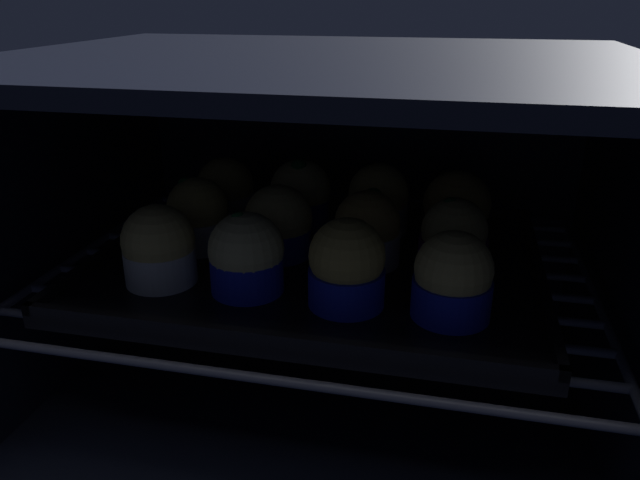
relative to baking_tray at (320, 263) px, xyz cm
name	(u,v)px	position (x,y,z in cm)	size (l,w,h in cm)	color
oven_cavity	(328,229)	(0.00, 3.79, 2.33)	(59.00, 47.00, 37.00)	black
oven_rack	(319,274)	(0.00, -0.46, -1.07)	(54.80, 42.00, 0.80)	#444756
baking_tray	(320,263)	(0.00, 0.00, 0.00)	(43.90, 34.93, 2.20)	black
muffin_row0_col0	(159,248)	(-13.39, -8.60, 3.94)	(6.79, 6.79, 7.55)	silver
muffin_row0_col1	(246,257)	(-4.85, -8.59, 3.86)	(6.90, 6.90, 7.62)	#1928B7
muffin_row0_col2	(347,266)	(4.47, -9.26, 4.15)	(6.70, 6.70, 7.94)	#1928B7
muffin_row0_col3	(453,280)	(13.42, -9.36, 3.91)	(6.70, 6.70, 7.57)	#1928B7
muffin_row1_col0	(198,216)	(-13.26, 0.14, 4.00)	(6.70, 6.70, 7.66)	silver
muffin_row1_col1	(278,224)	(-4.37, -0.03, 3.89)	(7.02, 7.02, 7.50)	#1928B7
muffin_row1_col2	(367,231)	(4.81, 0.05, 3.94)	(6.70, 6.70, 7.53)	silver
muffin_row1_col3	(454,239)	(13.27, 0.08, 3.84)	(6.70, 6.70, 7.45)	#7A238C
muffin_row2_col0	(226,192)	(-13.56, 8.90, 3.92)	(6.72, 6.72, 7.56)	silver
muffin_row2_col1	(300,196)	(-4.35, 8.94, 4.13)	(7.02, 7.02, 8.17)	#1928B7
muffin_row2_col2	(378,201)	(4.72, 8.88, 4.14)	(6.82, 6.82, 7.95)	silver
muffin_row2_col3	(456,209)	(13.37, 8.73, 3.92)	(7.36, 7.36, 7.68)	#7A238C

